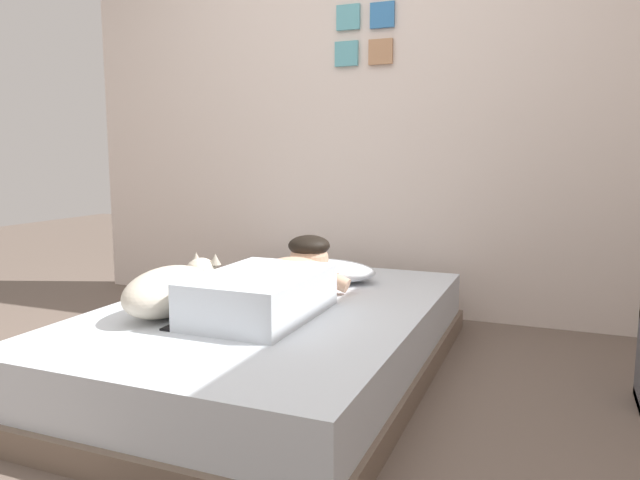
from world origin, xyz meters
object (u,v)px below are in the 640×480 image
bed (273,339)px  dog (173,289)px  coffee_cup (330,281)px  cell_phone (178,326)px  person_lying (276,284)px  pillow (327,270)px

bed → dog: (-0.32, -0.29, 0.26)m
dog → coffee_cup: dog is taller
bed → cell_phone: (-0.18, -0.44, 0.16)m
dog → cell_phone: (0.13, -0.16, -0.10)m
bed → person_lying: person_lying is taller
dog → coffee_cup: bearing=57.4°
person_lying → cell_phone: bearing=-120.1°
pillow → person_lying: size_ratio=0.57×
bed → person_lying: size_ratio=2.20×
pillow → coffee_cup: (0.08, -0.16, -0.02)m
bed → dog: dog is taller
person_lying → dog: person_lying is taller
bed → cell_phone: size_ratio=14.46×
pillow → person_lying: person_lying is taller
dog → cell_phone: size_ratio=4.11×
person_lying → coffee_cup: (0.07, 0.45, -0.07)m
cell_phone → bed: bearing=67.8°
coffee_cup → dog: bearing=-122.6°
pillow → cell_phone: bearing=-102.6°
person_lying → coffee_cup: size_ratio=7.36×
pillow → dog: size_ratio=0.90×
cell_phone → person_lying: bearing=59.9°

